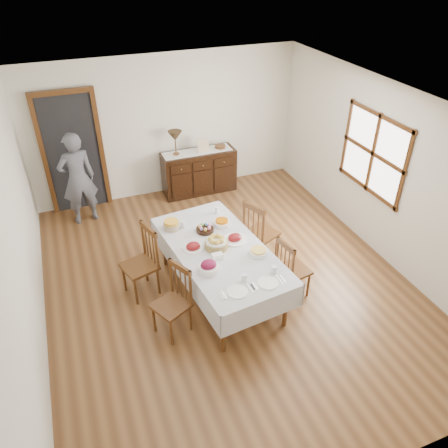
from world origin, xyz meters
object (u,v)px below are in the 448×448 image
object	(u,v)px
chair_left_far	(142,261)
sideboard	(199,172)
table_lamp	(175,137)
chair_left_near	(174,300)
person	(77,176)
chair_right_far	(259,232)
chair_right_near	(291,268)
dining_table	(220,254)

from	to	relation	value
chair_left_far	sideboard	world-z (taller)	chair_left_far
chair_left_far	table_lamp	xyz separation A→B (m)	(1.21, 2.49, 0.67)
chair_left_near	chair_left_far	xyz separation A→B (m)	(-0.20, 0.85, 0.04)
person	chair_right_far	bearing A→B (deg)	127.70
chair_right_near	sideboard	xyz separation A→B (m)	(-0.21, 3.28, -0.05)
chair_left_near	chair_right_near	world-z (taller)	chair_left_near
dining_table	chair_right_near	distance (m)	0.99
sideboard	chair_right_near	bearing A→B (deg)	-86.31
chair_right_far	table_lamp	xyz separation A→B (m)	(-0.57, 2.42, 0.67)
chair_right_near	sideboard	distance (m)	3.29
dining_table	chair_left_near	world-z (taller)	chair_left_near
chair_left_far	table_lamp	size ratio (longest dim) A/B	2.25
chair_left_far	chair_right_far	distance (m)	1.78
table_lamp	dining_table	bearing A→B (deg)	-94.80
chair_right_far	sideboard	distance (m)	2.41
chair_left_near	person	size ratio (longest dim) A/B	0.55
chair_left_near	sideboard	bearing A→B (deg)	130.15
person	chair_right_near	bearing A→B (deg)	118.71
chair_right_near	sideboard	world-z (taller)	chair_right_near
dining_table	chair_right_far	size ratio (longest dim) A/B	2.25
dining_table	chair_right_far	distance (m)	0.95
chair_right_far	table_lamp	size ratio (longest dim) A/B	2.26
chair_left_near	sideboard	world-z (taller)	chair_left_near
sideboard	chair_left_near	bearing A→B (deg)	-113.38
chair_left_near	chair_right_near	distance (m)	1.65
chair_left_near	chair_right_far	xyz separation A→B (m)	(1.58, 0.91, 0.04)
chair_right_far	chair_right_near	bearing A→B (deg)	160.46
chair_left_near	person	world-z (taller)	person
chair_right_near	chair_right_far	size ratio (longest dim) A/B	0.90
dining_table	table_lamp	world-z (taller)	table_lamp
chair_left_near	dining_table	bearing A→B (deg)	93.08
chair_right_near	person	world-z (taller)	person
dining_table	sideboard	bearing A→B (deg)	70.32
chair_left_near	chair_right_near	size ratio (longest dim) A/B	1.03
chair_right_far	sideboard	size ratio (longest dim) A/B	0.75
chair_left_far	person	xyz separation A→B (m)	(-0.58, 2.20, 0.35)
chair_left_near	chair_right_near	bearing A→B (deg)	64.78
dining_table	chair_left_far	distance (m)	1.06
dining_table	sideboard	size ratio (longest dim) A/B	1.68
chair_right_far	person	size ratio (longest dim) A/B	0.60
chair_right_near	sideboard	size ratio (longest dim) A/B	0.67
sideboard	person	xyz separation A→B (m)	(-2.22, -0.27, 0.45)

